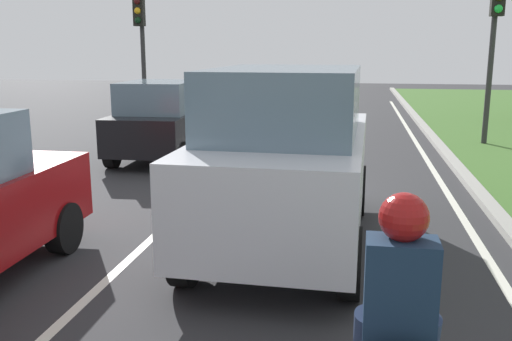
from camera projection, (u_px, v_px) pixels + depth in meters
ground_plane at (262, 167)px, 12.20m from camera, size 60.00×60.00×0.00m
lane_line_center at (230, 166)px, 12.32m from camera, size 0.12×32.00×0.01m
lane_line_right_edge at (435, 173)px, 11.59m from camera, size 0.12×32.00×0.01m
curb_right at (461, 171)px, 11.50m from camera, size 0.24×48.00×0.12m
car_suv_ahead at (287, 157)px, 7.16m from camera, size 2.06×4.55×2.28m
car_hatchback_far at (162, 120)px, 12.97m from camera, size 1.84×3.76×1.78m
rider_person at (400, 286)px, 3.22m from camera, size 0.50×0.40×1.16m
traffic_light_near_right at (495, 28)px, 14.13m from camera, size 0.32×0.50×4.39m
traffic_light_overhead_left at (141, 35)px, 17.58m from camera, size 0.32×0.50×4.25m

